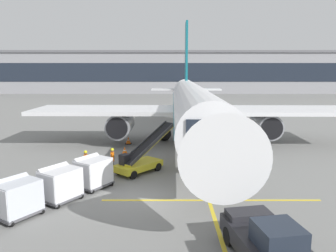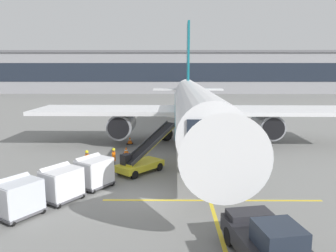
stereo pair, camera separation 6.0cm
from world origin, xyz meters
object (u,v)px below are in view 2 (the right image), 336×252
ground_crew_by_loader (87,161)px  safety_cone_engine_keepout (126,151)px  belt_loader (142,159)px  pushback_tug (268,242)px  ground_crew_by_carts (114,158)px  baggage_cart_third (18,197)px  baggage_cart_lead (94,171)px  safety_cone_wingtip (130,140)px  baggage_cart_second (61,183)px  parked_airplane (194,106)px

ground_crew_by_loader → safety_cone_engine_keepout: ground_crew_by_loader is taller
belt_loader → pushback_tug: size_ratio=1.01×
safety_cone_engine_keepout → ground_crew_by_carts: bearing=-92.3°
baggage_cart_third → pushback_tug: baggage_cart_third is taller
baggage_cart_third → baggage_cart_lead: bearing=55.7°
baggage_cart_third → safety_cone_engine_keepout: (3.65, 11.77, -0.66)m
ground_crew_by_loader → safety_cone_wingtip: bearing=80.1°
baggage_cart_second → ground_crew_by_carts: size_ratio=1.56×
pushback_tug → parked_airplane: bearing=93.6°
ground_crew_by_carts → ground_crew_by_loader: bearing=-158.7°
baggage_cart_lead → safety_cone_engine_keepout: bearing=83.3°
baggage_cart_third → ground_crew_by_carts: size_ratio=1.56×
parked_airplane → ground_crew_by_carts: 11.66m
safety_cone_engine_keepout → safety_cone_wingtip: bearing=92.7°
baggage_cart_third → baggage_cart_second: bearing=53.9°
pushback_tug → ground_crew_by_carts: pushback_tug is taller
belt_loader → ground_crew_by_loader: bearing=-166.7°
ground_crew_by_loader → pushback_tug: bearing=-48.0°
ground_crew_by_loader → safety_cone_engine_keepout: size_ratio=2.51×
belt_loader → pushback_tug: 12.35m
ground_crew_by_loader → ground_crew_by_carts: same height
ground_crew_by_loader → baggage_cart_third: bearing=-105.8°
baggage_cart_second → safety_cone_wingtip: bearing=81.7°
baggage_cart_third → ground_crew_by_carts: bearing=63.5°
baggage_cart_second → pushback_tug: baggage_cart_second is taller
parked_airplane → baggage_cart_second: (-8.24, -14.47, -2.66)m
ground_crew_by_loader → safety_cone_engine_keepout: bearing=71.1°
safety_cone_wingtip → pushback_tug: bearing=-69.3°
belt_loader → baggage_cart_second: (-3.95, -5.17, 0.10)m
baggage_cart_third → safety_cone_wingtip: (3.46, 15.90, -0.66)m
parked_airplane → pushback_tug: parked_airplane is taller
pushback_tug → ground_crew_by_loader: size_ratio=2.69×
belt_loader → ground_crew_by_carts: size_ratio=2.73×
baggage_cart_third → safety_cone_wingtip: 16.29m
pushback_tug → safety_cone_wingtip: size_ratio=6.73×
parked_airplane → baggage_cart_third: bearing=-120.5°
ground_crew_by_loader → safety_cone_wingtip: ground_crew_by_loader is taller
baggage_cart_lead → ground_crew_by_carts: size_ratio=1.56×
pushback_tug → ground_crew_by_loader: pushback_tug is taller
ground_crew_by_loader → baggage_cart_second: bearing=-94.5°
parked_airplane → ground_crew_by_carts: parked_airplane is taller
belt_loader → safety_cone_wingtip: belt_loader is taller
ground_crew_by_loader → parked_airplane: bearing=52.1°
baggage_cart_lead → ground_crew_by_loader: (-0.97, 2.27, -0.00)m
ground_crew_by_carts → parked_airplane: bearing=56.8°
baggage_cart_third → ground_crew_by_loader: bearing=74.2°
baggage_cart_lead → ground_crew_by_loader: baggage_cart_lead is taller
ground_crew_by_loader → ground_crew_by_carts: 1.80m
baggage_cart_third → ground_crew_by_loader: 6.53m
baggage_cart_lead → ground_crew_by_carts: bearing=76.3°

